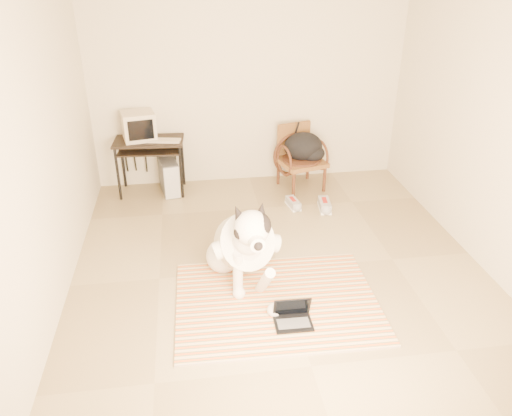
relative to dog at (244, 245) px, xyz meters
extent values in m
plane|color=#94815B|center=(0.37, 0.13, -0.39)|extent=(4.50, 4.50, 0.00)
plane|color=beige|center=(0.37, 2.38, 0.96)|extent=(4.50, 0.00, 4.50)
plane|color=beige|center=(0.37, -2.12, 0.96)|extent=(4.50, 0.00, 4.50)
plane|color=beige|center=(-1.63, 0.13, 0.96)|extent=(0.00, 4.50, 4.50)
plane|color=beige|center=(2.37, 0.13, 0.96)|extent=(0.00, 4.50, 4.50)
cube|color=orange|center=(0.23, -0.93, -0.38)|extent=(1.79, 0.32, 0.02)
cube|color=#4C7F3D|center=(0.24, -0.66, -0.38)|extent=(1.79, 0.32, 0.02)
cube|color=#5F386D|center=(0.25, -0.39, -0.38)|extent=(1.79, 0.32, 0.02)
cube|color=gold|center=(0.25, -0.12, -0.38)|extent=(1.79, 0.32, 0.02)
cube|color=#C3AB93|center=(0.26, 0.15, -0.38)|extent=(1.79, 0.32, 0.02)
sphere|color=silver|center=(-0.18, 0.18, -0.22)|extent=(0.33, 0.33, 0.33)
sphere|color=silver|center=(0.14, 0.22, -0.22)|extent=(0.33, 0.33, 0.33)
ellipsoid|color=silver|center=(-0.02, 0.19, -0.19)|extent=(0.41, 0.37, 0.33)
ellipsoid|color=silver|center=(0.00, -0.01, 0.03)|extent=(0.49, 0.79, 0.72)
cylinder|color=silver|center=(0.00, 0.00, 0.03)|extent=(0.55, 0.69, 0.66)
sphere|color=silver|center=(0.02, -0.22, 0.19)|extent=(0.28, 0.28, 0.28)
sphere|color=silver|center=(0.03, -0.33, 0.36)|extent=(0.31, 0.31, 0.31)
ellipsoid|color=black|center=(0.08, -0.32, 0.38)|extent=(0.24, 0.27, 0.22)
cylinder|color=silver|center=(0.05, -0.46, 0.32)|extent=(0.14, 0.17, 0.13)
sphere|color=black|center=(0.05, -0.54, 0.32)|extent=(0.07, 0.07, 0.07)
cone|color=black|center=(-0.07, -0.27, 0.48)|extent=(0.15, 0.16, 0.19)
cone|color=black|center=(0.12, -0.25, 0.48)|extent=(0.16, 0.16, 0.19)
torus|color=silver|center=(0.02, -0.24, 0.24)|extent=(0.28, 0.17, 0.24)
cylinder|color=silver|center=(-0.08, -0.25, -0.14)|extent=(0.10, 0.15, 0.46)
cylinder|color=silver|center=(0.14, -0.36, -0.17)|extent=(0.13, 0.42, 0.46)
sphere|color=silver|center=(-0.08, -0.27, -0.33)|extent=(0.12, 0.12, 0.12)
sphere|color=silver|center=(0.19, -0.56, -0.33)|extent=(0.12, 0.12, 0.12)
cone|color=black|center=(-0.07, 0.48, -0.33)|extent=(0.26, 0.45, 0.12)
cube|color=black|center=(0.33, -0.72, -0.36)|extent=(0.32, 0.23, 0.02)
cube|color=#4F4F51|center=(0.33, -0.73, -0.35)|extent=(0.27, 0.14, 0.00)
cube|color=black|center=(0.33, -0.64, -0.25)|extent=(0.32, 0.08, 0.21)
cube|color=black|center=(0.33, -0.65, -0.25)|extent=(0.28, 0.07, 0.18)
cube|color=black|center=(-0.93, 2.12, 0.31)|extent=(0.88, 0.53, 0.03)
cube|color=black|center=(-0.93, 2.07, 0.20)|extent=(0.78, 0.43, 0.02)
cylinder|color=black|center=(-1.33, 1.94, -0.05)|extent=(0.03, 0.03, 0.68)
cylinder|color=black|center=(-1.30, 2.34, -0.05)|extent=(0.03, 0.03, 0.68)
cylinder|color=black|center=(-0.55, 1.90, -0.05)|extent=(0.03, 0.03, 0.68)
cylinder|color=black|center=(-0.53, 2.29, -0.05)|extent=(0.03, 0.03, 0.68)
cube|color=#BCAC94|center=(-1.03, 2.17, 0.49)|extent=(0.45, 0.43, 0.34)
cube|color=black|center=(-1.00, 1.99, 0.49)|extent=(0.30, 0.08, 0.24)
cube|color=#BCAC94|center=(-0.73, 2.03, 0.33)|extent=(0.40, 0.21, 0.03)
cube|color=#4F4F51|center=(-0.72, 2.08, -0.17)|extent=(0.28, 0.49, 0.44)
cube|color=silver|center=(-0.67, 1.85, -0.17)|extent=(0.19, 0.05, 0.42)
cube|color=brown|center=(1.00, 1.97, -0.02)|extent=(0.66, 0.64, 0.06)
cylinder|color=#32180D|center=(1.00, 1.97, 0.01)|extent=(0.50, 0.50, 0.04)
cube|color=brown|center=(0.93, 2.20, 0.23)|extent=(0.46, 0.16, 0.41)
cylinder|color=#32180D|center=(0.84, 1.69, -0.22)|extent=(0.04, 0.04, 0.33)
cylinder|color=#32180D|center=(0.72, 2.12, -0.22)|extent=(0.04, 0.04, 0.33)
cylinder|color=#32180D|center=(1.27, 1.81, -0.22)|extent=(0.04, 0.04, 0.33)
cylinder|color=#32180D|center=(1.15, 2.24, -0.22)|extent=(0.04, 0.04, 0.33)
ellipsoid|color=black|center=(1.02, 2.01, 0.17)|extent=(0.50, 0.41, 0.37)
ellipsoid|color=black|center=(1.13, 1.94, 0.10)|extent=(0.31, 0.25, 0.21)
cube|color=white|center=(0.78, 1.43, -0.37)|extent=(0.16, 0.30, 0.03)
cube|color=gray|center=(0.78, 1.43, -0.34)|extent=(0.15, 0.29, 0.09)
cube|color=maroon|center=(0.78, 1.43, -0.30)|extent=(0.07, 0.15, 0.02)
cube|color=white|center=(1.15, 1.31, -0.37)|extent=(0.17, 0.34, 0.03)
cube|color=gray|center=(1.15, 1.31, -0.33)|extent=(0.16, 0.32, 0.10)
cube|color=maroon|center=(1.15, 1.31, -0.29)|extent=(0.07, 0.17, 0.02)
camera|label=1|loc=(-0.45, -3.89, 2.42)|focal=35.00mm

